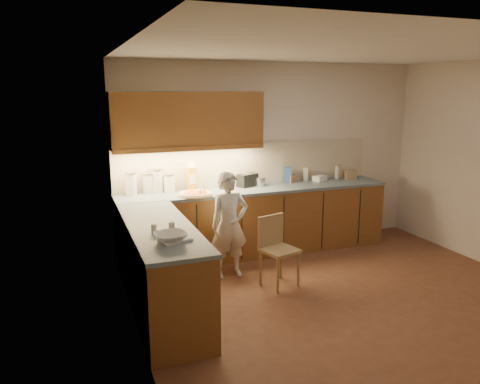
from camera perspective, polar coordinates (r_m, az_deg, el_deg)
The scene contains 24 objects.
room at distance 4.92m, azimuth 13.85°, elevation 5.58°, with size 4.54×4.50×2.62m.
l_counter at distance 5.86m, azimuth -1.29°, elevation -5.15°, with size 3.77×2.62×0.92m.
backsplash at distance 6.55m, azimuth 1.06°, elevation 3.47°, with size 3.75×0.02×0.58m, color beige.
upper_cabinets at distance 6.05m, azimuth -6.38°, elevation 8.73°, with size 1.95×0.36×0.73m.
pizza_on_board at distance 5.93m, azimuth -5.43°, elevation -0.20°, with size 0.45×0.45×0.18m.
child at distance 5.61m, azimuth -1.32°, elevation -4.03°, with size 0.47×0.31×1.29m, color silver.
wooden_chair at distance 5.44m, azimuth 4.42°, elevation -6.51°, with size 0.45×0.45×0.81m.
mixing_bowl at distance 4.21m, azimuth -8.46°, elevation -5.41°, with size 0.29×0.29×0.07m, color white.
canister_a at distance 6.03m, azimuth -13.14°, elevation 0.98°, with size 0.15×0.15×0.29m.
canister_b at distance 6.12m, azimuth -11.13°, elevation 1.10°, with size 0.15×0.15×0.26m.
canister_c at distance 6.13m, azimuth -10.10°, elevation 1.42°, with size 0.17×0.17×0.32m.
canister_d at distance 6.13m, azimuth -8.62°, elevation 1.11°, with size 0.15×0.15×0.24m.
oil_jug at distance 6.19m, azimuth -5.91°, elevation 1.73°, with size 0.14×0.11×0.37m.
toaster at distance 6.42m, azimuth 0.91°, elevation 1.47°, with size 0.32×0.25×0.18m.
steel_pot at distance 6.48m, azimuth 2.45°, elevation 1.29°, with size 0.16×0.16×0.12m.
blue_box at distance 6.73m, azimuth 5.82°, elevation 2.09°, with size 0.11×0.08×0.22m, color #325696.
card_box_a at distance 6.76m, azimuth 6.43°, elevation 1.60°, with size 0.14×0.10×0.10m, color #9F7955.
white_bottle at distance 6.88m, azimuth 7.98°, elevation 2.14°, with size 0.06×0.06×0.19m, color white.
flat_pack at distance 6.92m, azimuth 9.70°, elevation 1.66°, with size 0.19×0.13×0.08m, color white.
tall_jar at distance 7.08m, azimuth 11.76°, elevation 2.41°, with size 0.07×0.07×0.22m.
card_box_b at distance 7.16m, azimuth 13.27°, elevation 2.09°, with size 0.17×0.13×0.13m, color tan.
dough_cloth at distance 4.21m, azimuth -7.91°, elevation -5.75°, with size 0.25×0.20×0.02m, color white.
spice_jar_a at distance 4.48m, azimuth -10.46°, elevation -4.36°, with size 0.05×0.05×0.07m, color silver.
spice_jar_b at distance 4.50m, azimuth -8.32°, elevation -4.13°, with size 0.06×0.06×0.08m, color silver.
Camera 1 is at (-2.77, -4.02, 2.24)m, focal length 35.00 mm.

